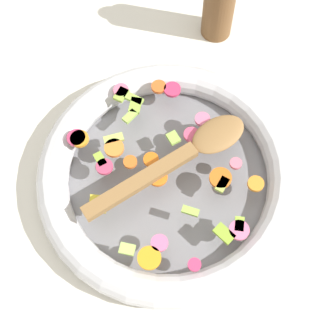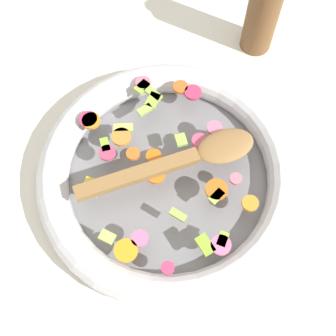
% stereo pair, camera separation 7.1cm
% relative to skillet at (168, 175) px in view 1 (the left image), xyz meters
% --- Properties ---
extents(ground_plane, '(4.00, 4.00, 0.00)m').
position_rel_skillet_xyz_m(ground_plane, '(0.00, 0.00, -0.02)').
color(ground_plane, silver).
extents(skillet, '(0.41, 0.41, 0.05)m').
position_rel_skillet_xyz_m(skillet, '(0.00, 0.00, 0.00)').
color(skillet, slate).
rests_on(skillet, ground_plane).
extents(chopped_vegetables, '(0.33, 0.28, 0.01)m').
position_rel_skillet_xyz_m(chopped_vegetables, '(0.01, 0.01, 0.03)').
color(chopped_vegetables, orange).
rests_on(chopped_vegetables, skillet).
extents(wooden_spoon, '(0.12, 0.28, 0.01)m').
position_rel_skillet_xyz_m(wooden_spoon, '(0.01, -0.03, 0.04)').
color(wooden_spoon, olive).
rests_on(wooden_spoon, chopped_vegetables).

